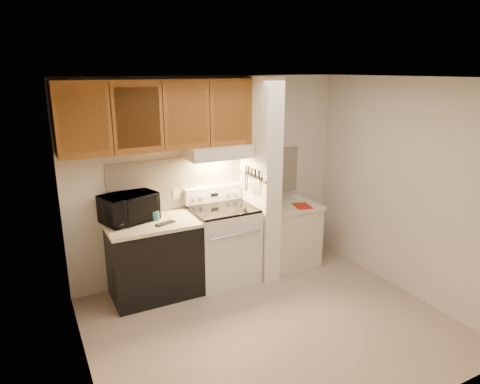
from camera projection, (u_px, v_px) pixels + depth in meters
floor at (271, 324)px, 4.48m from camera, size 3.60×3.60×0.00m
ceiling at (276, 78)px, 3.79m from camera, size 3.60×3.60×0.00m
wall_back at (211, 178)px, 5.42m from camera, size 3.60×2.50×0.02m
wall_left at (77, 245)px, 3.34m from camera, size 0.02×3.00×2.50m
wall_right at (406, 188)px, 4.93m from camera, size 0.02×3.00×2.50m
backsplash at (211, 179)px, 5.41m from camera, size 2.60×0.02×0.63m
range_body at (223, 245)px, 5.34m from camera, size 0.76×0.65×0.92m
oven_window at (235, 251)px, 5.06m from camera, size 0.50×0.01×0.30m
oven_handle at (236, 235)px, 4.96m from camera, size 0.65×0.02×0.02m
cooktop at (223, 209)px, 5.21m from camera, size 0.74×0.64×0.03m
range_backguard at (213, 194)px, 5.42m from camera, size 0.76×0.08×0.20m
range_display at (215, 195)px, 5.38m from camera, size 0.10×0.01×0.04m
range_knob_left_outer at (194, 198)px, 5.26m from camera, size 0.05×0.02×0.05m
range_knob_left_inner at (201, 197)px, 5.30m from camera, size 0.05×0.02×0.05m
range_knob_right_inner at (228, 193)px, 5.46m from camera, size 0.05×0.02×0.05m
range_knob_right_outer at (235, 192)px, 5.50m from camera, size 0.05×0.02×0.05m
dishwasher_front at (155, 260)px, 4.97m from camera, size 1.00×0.63×0.87m
left_countertop at (152, 223)px, 4.84m from camera, size 1.04×0.67×0.04m
spoon_rest at (165, 223)px, 4.77m from camera, size 0.25×0.15×0.02m
teal_jar at (155, 215)px, 4.88m from camera, size 0.11×0.11×0.11m
outlet at (176, 194)px, 5.22m from camera, size 0.08×0.01×0.12m
microwave at (129, 208)px, 4.81m from camera, size 0.68×0.56×0.32m
partition_pillar at (260, 179)px, 5.34m from camera, size 0.22×0.70×2.50m
pillar_trim at (252, 176)px, 5.28m from camera, size 0.01×0.70×0.04m
knife_strip at (253, 176)px, 5.23m from camera, size 0.02×0.42×0.04m
knife_blade_a at (258, 186)px, 5.12m from camera, size 0.01×0.03×0.16m
knife_handle_a at (259, 175)px, 5.06m from camera, size 0.02×0.02×0.10m
knife_blade_b at (256, 186)px, 5.17m from camera, size 0.01×0.04×0.18m
knife_handle_b at (255, 173)px, 5.14m from camera, size 0.02×0.02×0.10m
knife_blade_c at (253, 185)px, 5.25m from camera, size 0.01×0.04×0.20m
knife_handle_c at (252, 172)px, 5.22m from camera, size 0.02×0.02×0.10m
knife_blade_d at (250, 182)px, 5.31m from camera, size 0.01×0.04×0.16m
knife_handle_d at (249, 170)px, 5.29m from camera, size 0.02×0.02×0.10m
knife_blade_e at (246, 181)px, 5.39m from camera, size 0.01×0.04×0.18m
knife_handle_e at (246, 169)px, 5.35m from camera, size 0.02×0.02×0.10m
oven_mitt at (244, 180)px, 5.44m from camera, size 0.03×0.09×0.22m
right_cab_base at (288, 236)px, 5.78m from camera, size 0.70×0.60×0.81m
right_countertop at (289, 206)px, 5.66m from camera, size 0.74×0.64×0.04m
red_folder at (302, 206)px, 5.57m from camera, size 0.25×0.31×0.01m
white_box at (296, 197)px, 5.90m from camera, size 0.17×0.13×0.04m
range_hood at (218, 151)px, 5.12m from camera, size 0.78×0.44×0.15m
hood_lip at (225, 158)px, 4.96m from camera, size 0.78×0.04×0.06m
upper_cabinets at (159, 115)px, 4.73m from camera, size 2.18×0.33×0.77m
cab_door_a at (84, 120)px, 4.23m from camera, size 0.46×0.01×0.63m
cab_gap_a at (112, 119)px, 4.35m from camera, size 0.01×0.01×0.73m
cab_door_b at (138, 118)px, 4.47m from camera, size 0.46×0.01×0.63m
cab_gap_b at (163, 116)px, 4.59m from camera, size 0.01×0.01×0.73m
cab_door_c at (187, 115)px, 4.71m from camera, size 0.46×0.01×0.63m
cab_gap_c at (210, 114)px, 4.83m from camera, size 0.01×0.01×0.73m
cab_door_d at (231, 113)px, 4.95m from camera, size 0.46×0.01×0.63m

